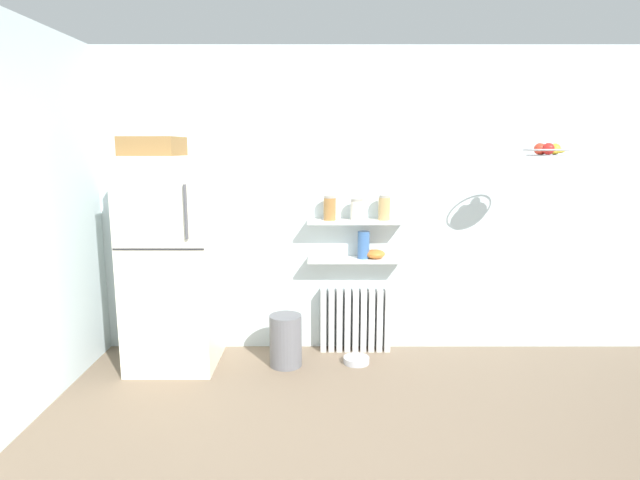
# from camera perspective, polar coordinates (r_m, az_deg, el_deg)

# --- Properties ---
(ground_plane) EXTENTS (7.04, 7.04, 0.00)m
(ground_plane) POSITION_cam_1_polar(r_m,az_deg,el_deg) (3.47, 5.39, -20.76)
(ground_plane) COLOR #7A6651
(back_wall) EXTENTS (7.04, 0.10, 2.60)m
(back_wall) POSITION_cam_1_polar(r_m,az_deg,el_deg) (4.54, 3.80, 4.12)
(back_wall) COLOR silver
(back_wall) RESTS_ON ground_plane
(refrigerator) EXTENTS (0.69, 0.72, 1.86)m
(refrigerator) POSITION_cam_1_polar(r_m,az_deg,el_deg) (4.38, -16.04, -1.97)
(refrigerator) COLOR silver
(refrigerator) RESTS_ON ground_plane
(radiator) EXTENTS (0.61, 0.12, 0.56)m
(radiator) POSITION_cam_1_polar(r_m,az_deg,el_deg) (4.64, 3.76, -8.72)
(radiator) COLOR white
(radiator) RESTS_ON ground_plane
(wall_shelf_lower) EXTENTS (0.83, 0.22, 0.02)m
(wall_shelf_lower) POSITION_cam_1_polar(r_m,az_deg,el_deg) (4.46, 3.86, -2.17)
(wall_shelf_lower) COLOR white
(wall_shelf_upper) EXTENTS (0.83, 0.22, 0.02)m
(wall_shelf_upper) POSITION_cam_1_polar(r_m,az_deg,el_deg) (4.40, 3.92, 2.02)
(wall_shelf_upper) COLOR white
(storage_jar_0) EXTENTS (0.10, 0.10, 0.21)m
(storage_jar_0) POSITION_cam_1_polar(r_m,az_deg,el_deg) (4.38, 0.93, 3.51)
(storage_jar_0) COLOR olive
(storage_jar_0) RESTS_ON wall_shelf_upper
(storage_jar_1) EXTENTS (0.11, 0.11, 0.18)m
(storage_jar_1) POSITION_cam_1_polar(r_m,az_deg,el_deg) (4.39, 3.93, 3.32)
(storage_jar_1) COLOR silver
(storage_jar_1) RESTS_ON wall_shelf_upper
(storage_jar_2) EXTENTS (0.10, 0.10, 0.21)m
(storage_jar_2) POSITION_cam_1_polar(r_m,az_deg,el_deg) (4.41, 6.91, 3.51)
(storage_jar_2) COLOR tan
(storage_jar_2) RESTS_ON wall_shelf_upper
(vase) EXTENTS (0.10, 0.10, 0.23)m
(vase) POSITION_cam_1_polar(r_m,az_deg,el_deg) (4.44, 4.66, -0.54)
(vase) COLOR #38609E
(vase) RESTS_ON wall_shelf_lower
(shelf_bowl) EXTENTS (0.17, 0.17, 0.08)m
(shelf_bowl) POSITION_cam_1_polar(r_m,az_deg,el_deg) (4.46, 5.94, -1.53)
(shelf_bowl) COLOR orange
(shelf_bowl) RESTS_ON wall_shelf_lower
(trash_bin) EXTENTS (0.26, 0.26, 0.43)m
(trash_bin) POSITION_cam_1_polar(r_m,az_deg,el_deg) (4.35, -3.91, -10.92)
(trash_bin) COLOR slate
(trash_bin) RESTS_ON ground_plane
(pet_food_bowl) EXTENTS (0.22, 0.22, 0.05)m
(pet_food_bowl) POSITION_cam_1_polar(r_m,az_deg,el_deg) (4.46, 3.88, -12.98)
(pet_food_bowl) COLOR #B7B7BC
(pet_food_bowl) RESTS_ON ground_plane
(hanging_fruit_basket) EXTENTS (0.33, 0.33, 0.10)m
(hanging_fruit_basket) POSITION_cam_1_polar(r_m,az_deg,el_deg) (4.20, 23.42, 9.01)
(hanging_fruit_basket) COLOR #B2B2B7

